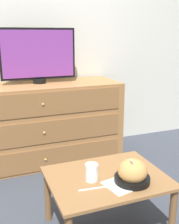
% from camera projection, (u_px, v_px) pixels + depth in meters
% --- Properties ---
extents(ground_plane, '(12.00, 12.00, 0.00)m').
position_uv_depth(ground_plane, '(33.00, 150.00, 3.22)').
color(ground_plane, '#383D47').
extents(wall_back, '(12.00, 0.05, 2.60)m').
position_uv_depth(wall_back, '(26.00, 32.00, 2.89)').
color(wall_back, silver).
rests_on(wall_back, ground_plane).
extents(dresser, '(1.65, 0.58, 0.81)m').
position_uv_depth(dresser, '(38.00, 124.00, 2.84)').
color(dresser, '#9E6B3D').
rests_on(dresser, ground_plane).
extents(tv, '(0.74, 0.13, 0.53)m').
position_uv_depth(tv, '(38.00, 55.00, 2.72)').
color(tv, black).
rests_on(tv, dresser).
extents(coffee_table, '(0.74, 0.58, 0.40)m').
position_uv_depth(coffee_table, '(107.00, 185.00, 1.81)').
color(coffee_table, olive).
rests_on(coffee_table, ground_plane).
extents(takeout_bowl, '(0.22, 0.22, 0.17)m').
position_uv_depth(takeout_bowl, '(132.00, 173.00, 1.71)').
color(takeout_bowl, black).
rests_on(takeout_bowl, coffee_table).
extents(drink_cup, '(0.08, 0.08, 0.11)m').
position_uv_depth(drink_cup, '(92.00, 173.00, 1.74)').
color(drink_cup, '#9E6638').
rests_on(drink_cup, coffee_table).
extents(napkin, '(0.22, 0.22, 0.00)m').
position_uv_depth(napkin, '(121.00, 185.00, 1.69)').
color(napkin, white).
rests_on(napkin, coffee_table).
extents(knife, '(0.20, 0.03, 0.01)m').
position_uv_depth(knife, '(95.00, 188.00, 1.65)').
color(knife, white).
rests_on(knife, coffee_table).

